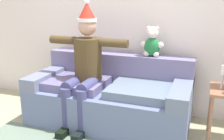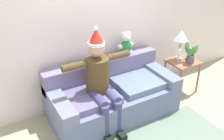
# 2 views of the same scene
# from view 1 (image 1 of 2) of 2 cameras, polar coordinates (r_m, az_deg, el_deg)

# --- Properties ---
(back_wall) EXTENTS (7.00, 0.10, 2.70)m
(back_wall) POSITION_cam_1_polar(r_m,az_deg,el_deg) (3.63, 2.88, 12.51)
(back_wall) COLOR silver
(back_wall) RESTS_ON ground_plane
(couch) EXTENTS (1.96, 0.95, 0.82)m
(couch) POSITION_cam_1_polar(r_m,az_deg,el_deg) (3.32, -0.25, -5.85)
(couch) COLOR slate
(couch) RESTS_ON ground_plane
(person_seated) EXTENTS (1.02, 0.77, 1.53)m
(person_seated) POSITION_cam_1_polar(r_m,az_deg,el_deg) (3.15, -5.98, 1.41)
(person_seated) COLOR #4D3B20
(person_seated) RESTS_ON ground_plane
(teddy_bear) EXTENTS (0.29, 0.17, 0.38)m
(teddy_bear) POSITION_cam_1_polar(r_m,az_deg,el_deg) (3.31, 8.78, 5.89)
(teddy_bear) COLOR #22763C
(teddy_bear) RESTS_ON couch
(candle_tall) EXTENTS (0.04, 0.04, 0.26)m
(candle_tall) POSITION_cam_1_polar(r_m,az_deg,el_deg) (2.93, 23.14, -0.79)
(candle_tall) COLOR beige
(candle_tall) RESTS_ON side_table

